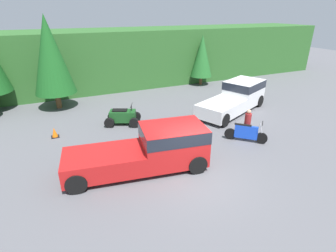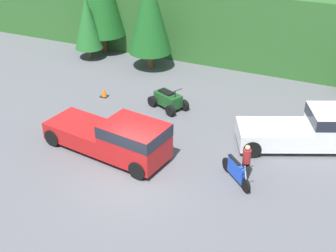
{
  "view_description": "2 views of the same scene",
  "coord_description": "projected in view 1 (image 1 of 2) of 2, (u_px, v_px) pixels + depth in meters",
  "views": [
    {
      "loc": [
        -4.92,
        -7.96,
        6.4
      ],
      "look_at": [
        0.12,
        3.16,
        0.95
      ],
      "focal_mm": 28.0,
      "sensor_mm": 36.0,
      "label": 1
    },
    {
      "loc": [
        7.81,
        -14.01,
        11.62
      ],
      "look_at": [
        0.12,
        3.16,
        0.95
      ],
      "focal_mm": 50.0,
      "sensor_mm": 36.0,
      "label": 2
    }
  ],
  "objects": [
    {
      "name": "rider_person",
      "position": [
        247.0,
        123.0,
        13.92
      ],
      "size": [
        0.47,
        0.47,
        1.63
      ],
      "rotation": [
        0.0,
        0.0,
        -0.89
      ],
      "color": "black",
      "rests_on": "ground_plane"
    },
    {
      "name": "dirt_bike",
      "position": [
        246.0,
        133.0,
        13.7
      ],
      "size": [
        1.66,
        1.59,
        1.16
      ],
      "rotation": [
        0.0,
        0.0,
        -0.76
      ],
      "color": "black",
      "rests_on": "ground_plane"
    },
    {
      "name": "pickup_truck_red",
      "position": [
        151.0,
        148.0,
        11.18
      ],
      "size": [
        6.2,
        2.92,
        1.88
      ],
      "rotation": [
        0.0,
        0.0,
        -0.15
      ],
      "color": "red",
      "rests_on": "ground_plane"
    },
    {
      "name": "tree_right",
      "position": [
        202.0,
        56.0,
        23.3
      ],
      "size": [
        1.95,
        1.95,
        4.42
      ],
      "color": "brown",
      "rests_on": "ground_plane"
    },
    {
      "name": "pickup_truck_second",
      "position": [
        237.0,
        96.0,
        17.87
      ],
      "size": [
        6.17,
        4.18,
        1.88
      ],
      "rotation": [
        0.0,
        0.0,
        0.41
      ],
      "color": "white",
      "rests_on": "ground_plane"
    },
    {
      "name": "quad_atv",
      "position": [
        123.0,
        117.0,
        15.78
      ],
      "size": [
        2.36,
        1.94,
        1.23
      ],
      "rotation": [
        0.0,
        0.0,
        -0.43
      ],
      "color": "black",
      "rests_on": "ground_plane"
    },
    {
      "name": "hillside_backdrop",
      "position": [
        108.0,
        58.0,
        23.42
      ],
      "size": [
        44.0,
        6.0,
        4.81
      ],
      "color": "#2D6028",
      "rests_on": "ground_plane"
    },
    {
      "name": "ground_plane",
      "position": [
        196.0,
        175.0,
        11.09
      ],
      "size": [
        80.0,
        80.0,
        0.0
      ],
      "primitive_type": "plane",
      "color": "#5B5B60"
    },
    {
      "name": "traffic_cone",
      "position": [
        55.0,
        133.0,
        14.26
      ],
      "size": [
        0.42,
        0.42,
        0.55
      ],
      "color": "black",
      "rests_on": "ground_plane"
    },
    {
      "name": "tree_mid_right",
      "position": [
        50.0,
        55.0,
        17.14
      ],
      "size": [
        2.73,
        2.73,
        6.21
      ],
      "color": "brown",
      "rests_on": "ground_plane"
    }
  ]
}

